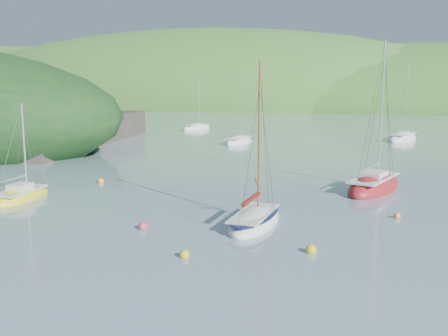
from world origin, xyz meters
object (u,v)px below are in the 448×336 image
(sailboat_yellow, at_px, (22,197))
(distant_sloop_a, at_px, (239,142))
(daysailer_white, at_px, (255,220))
(sloop_red, at_px, (374,187))
(distant_sloop_c, at_px, (197,128))
(distant_sloop_b, at_px, (402,139))

(sailboat_yellow, xyz_separation_m, distant_sloop_a, (4.71, 35.73, -0.00))
(daysailer_white, distance_m, sloop_red, 12.88)
(daysailer_white, height_order, distant_sloop_c, distant_sloop_c)
(sailboat_yellow, bearing_deg, sloop_red, 20.02)
(distant_sloop_a, height_order, distant_sloop_c, distant_sloop_c)
(daysailer_white, distance_m, distant_sloop_c, 60.27)
(sailboat_yellow, relative_size, distant_sloop_c, 0.71)
(distant_sloop_b, bearing_deg, distant_sloop_a, -134.80)
(sloop_red, xyz_separation_m, sailboat_yellow, (-22.20, -10.28, -0.05))
(sailboat_yellow, bearing_deg, distant_sloop_a, 77.67)
(distant_sloop_c, bearing_deg, sloop_red, -37.67)
(daysailer_white, xyz_separation_m, sloop_red, (5.98, 11.41, 0.00))
(sloop_red, bearing_deg, daysailer_white, -101.03)
(distant_sloop_b, bearing_deg, daysailer_white, -82.23)
(distant_sloop_a, bearing_deg, sloop_red, -48.01)
(daysailer_white, bearing_deg, sailboat_yellow, 177.87)
(distant_sloop_c, bearing_deg, sailboat_yellow, -63.86)
(sloop_red, relative_size, distant_sloop_b, 0.98)
(sailboat_yellow, relative_size, distant_sloop_a, 0.71)
(sloop_red, relative_size, distant_sloop_a, 1.19)
(sloop_red, height_order, distant_sloop_a, sloop_red)
(daysailer_white, xyz_separation_m, distant_sloop_c, (-24.38, 55.12, -0.04))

